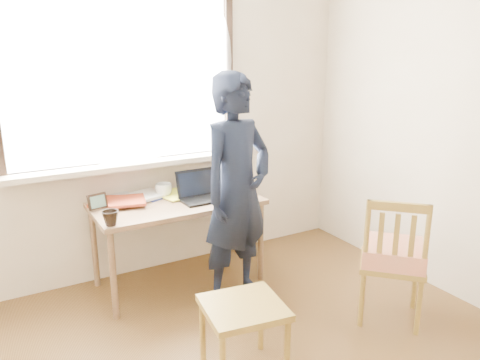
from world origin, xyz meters
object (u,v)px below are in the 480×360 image
laptop (200,193)px  person (237,192)px  work_chair (243,315)px  mug_dark (111,218)px  desk (177,210)px  mug_white (164,190)px  side_chair (393,255)px

laptop → person: 0.43m
laptop → work_chair: size_ratio=0.67×
mug_dark → person: person is taller
desk → laptop: size_ratio=3.86×
desk → mug_white: mug_white is taller
desk → side_chair: 1.58m
desk → person: size_ratio=0.76×
desk → work_chair: (-0.11, -1.19, -0.23)m
work_chair → person: (0.38, 0.75, 0.45)m
laptop → mug_white: size_ratio=2.48×
mug_white → side_chair: bearing=-51.5°
mug_dark → side_chair: (1.60, -0.93, -0.26)m
work_chair → laptop: bearing=76.2°
mug_white → side_chair: (1.08, -1.35, -0.26)m
desk → person: (0.27, -0.43, 0.22)m
desk → mug_white: bearing=103.3°
laptop → work_chair: (-0.28, -1.15, -0.36)m
laptop → side_chair: (0.86, -1.15, -0.26)m
mug_white → side_chair: size_ratio=0.15×
desk → mug_white: 0.21m
mug_white → person: (0.32, -0.61, 0.10)m
desk → work_chair: size_ratio=2.61×
desk → side_chair: bearing=-48.8°
side_chair → person: person is taller
desk → mug_dark: (-0.57, -0.25, 0.12)m
mug_white → work_chair: mug_white is taller
mug_white → person: bearing=-62.5°
side_chair → laptop: bearing=126.9°
side_chair → person: size_ratio=0.54×
mug_dark → work_chair: 1.10m
person → desk: bearing=106.2°
laptop → mug_dark: laptop is taller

